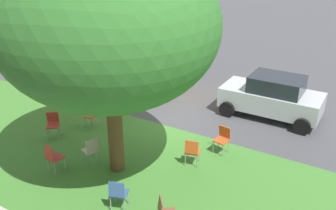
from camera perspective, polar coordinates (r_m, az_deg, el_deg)
name	(u,v)px	position (r m, az deg, el deg)	size (l,w,h in m)	color
ground	(166,123)	(13.79, -0.31, -2.77)	(80.00, 80.00, 0.00)	#424247
grass_verge	(112,164)	(11.54, -8.63, -8.99)	(48.00, 6.00, 0.01)	#3D752D
street_tree	(108,27)	(9.63, -9.22, 11.85)	(5.74, 5.74, 6.39)	brown
chair_0	(53,156)	(11.32, -17.37, -7.56)	(0.48, 0.49, 0.88)	#B7332D
chair_1	(223,138)	(11.88, 8.43, -5.00)	(0.48, 0.48, 0.88)	#C64C1E
chair_2	(192,150)	(11.12, 3.75, -7.00)	(0.51, 0.51, 0.88)	#C64C1E
chair_4	(92,113)	(13.64, -11.67, -1.21)	(0.47, 0.47, 0.88)	#C64C1E
chair_5	(53,123)	(13.27, -17.38, -2.63)	(0.58, 0.59, 0.88)	#B7332D
chair_6	(91,149)	(11.40, -11.79, -6.65)	(0.55, 0.54, 0.88)	#ADA393
chair_7	(118,192)	(9.53, -7.73, -13.24)	(0.53, 0.54, 0.88)	#335184
parked_car	(272,96)	(14.50, 15.81, 1.32)	(3.70, 1.92, 1.65)	#ADB2B7
school_bus	(88,39)	(18.91, -12.29, 9.99)	(10.40, 2.80, 2.88)	yellow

